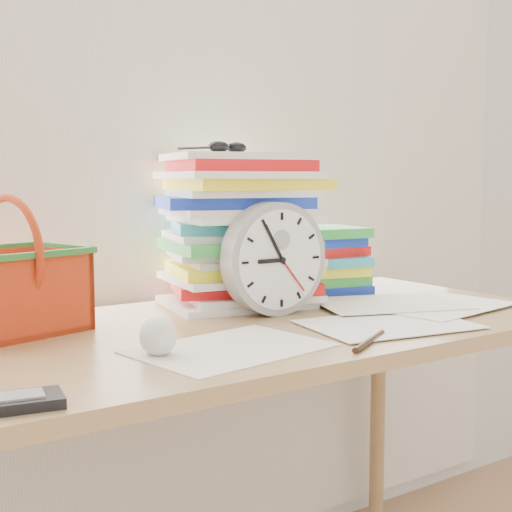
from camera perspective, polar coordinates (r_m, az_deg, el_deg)
curtain at (r=1.80m, az=-7.20°, el=14.29°), size 2.40×0.01×2.50m
desk at (r=1.50m, az=-0.17°, el=-8.12°), size 1.40×0.70×0.75m
paper_stack at (r=1.67m, az=-1.24°, el=2.10°), size 0.41×0.37×0.35m
clock at (r=1.55m, az=1.45°, el=-0.22°), size 0.25×0.05×0.25m
sunglasses at (r=1.64m, az=-2.28°, el=8.71°), size 0.16×0.14×0.03m
book_stack at (r=1.85m, az=4.75°, el=-0.33°), size 0.32×0.26×0.17m
basket at (r=1.44m, az=-19.14°, el=-0.76°), size 0.30×0.26×0.26m
crumpled_ball at (r=1.21m, az=-7.88°, el=-6.36°), size 0.07×0.07×0.07m
pen at (r=1.31m, az=9.05°, el=-6.73°), size 0.15×0.09×0.01m
calculator at (r=0.99m, az=-19.47°, el=-11.08°), size 0.16×0.09×0.01m
scattered_papers at (r=1.48m, az=-0.17°, el=-5.09°), size 1.26×0.42×0.02m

